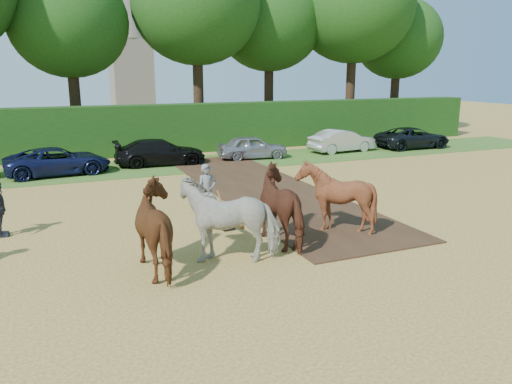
% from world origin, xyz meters
% --- Properties ---
extents(ground, '(120.00, 120.00, 0.00)m').
position_xyz_m(ground, '(0.00, 0.00, 0.00)').
color(ground, gold).
rests_on(ground, ground).
extents(earth_strip, '(4.50, 17.00, 0.05)m').
position_xyz_m(earth_strip, '(1.50, 7.00, 0.03)').
color(earth_strip, '#472D1C').
rests_on(earth_strip, ground).
extents(grass_verge, '(50.00, 5.00, 0.03)m').
position_xyz_m(grass_verge, '(0.00, 14.00, 0.01)').
color(grass_verge, '#38601E').
rests_on(grass_verge, ground).
extents(hedgerow, '(46.00, 1.60, 3.00)m').
position_xyz_m(hedgerow, '(0.00, 18.50, 1.50)').
color(hedgerow, '#14380F').
rests_on(hedgerow, ground).
extents(plough_team, '(7.50, 5.81, 2.27)m').
position_xyz_m(plough_team, '(-1.61, 0.32, 1.12)').
color(plough_team, brown).
rests_on(plough_team, ground).
extents(parked_cars, '(31.95, 3.19, 1.48)m').
position_xyz_m(parked_cars, '(1.90, 14.17, 0.70)').
color(parked_cars, white).
rests_on(parked_cars, ground).
extents(treeline, '(48.70, 10.60, 14.21)m').
position_xyz_m(treeline, '(-1.69, 21.69, 8.97)').
color(treeline, '#382616').
rests_on(treeline, ground).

